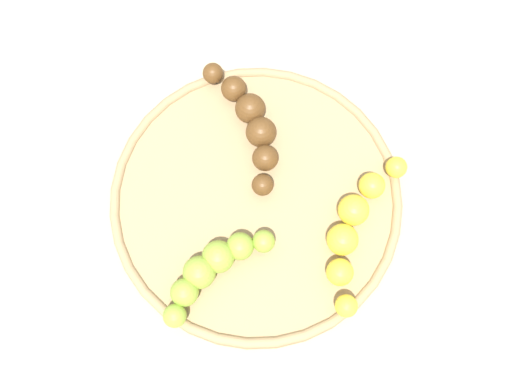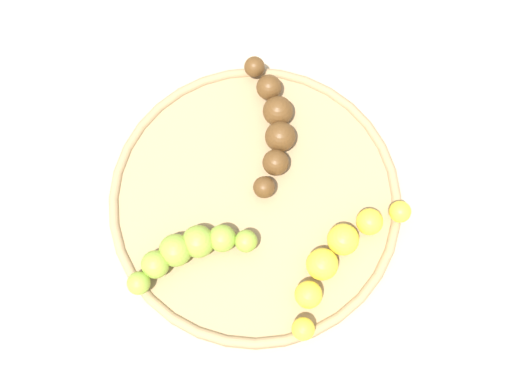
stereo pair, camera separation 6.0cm
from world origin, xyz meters
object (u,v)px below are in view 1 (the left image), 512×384
at_px(fruit_bowl, 256,200).
at_px(banana_yellow, 355,227).
at_px(banana_green, 212,268).
at_px(banana_overripe, 250,122).

relative_size(fruit_bowl, banana_yellow, 2.22).
distance_m(fruit_bowl, banana_green, 0.09).
bearing_deg(banana_yellow, banana_overripe, -25.30).
xyz_separation_m(banana_yellow, banana_overripe, (-0.14, -0.06, 0.00)).
xyz_separation_m(fruit_bowl, banana_yellow, (0.06, 0.08, 0.02)).
relative_size(fruit_bowl, banana_overripe, 1.90).
xyz_separation_m(fruit_bowl, banana_green, (0.06, -0.06, 0.02)).
bearing_deg(banana_green, fruit_bowl, -69.63).
distance_m(banana_green, banana_overripe, 0.16).
bearing_deg(banana_overripe, banana_yellow, -70.35).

